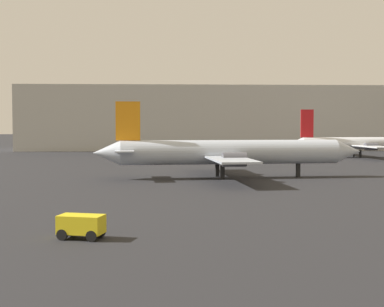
{
  "coord_description": "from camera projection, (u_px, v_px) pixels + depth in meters",
  "views": [
    {
      "loc": [
        -2.36,
        -11.45,
        6.3
      ],
      "look_at": [
        -0.05,
        30.39,
        4.0
      ],
      "focal_mm": 52.92,
      "sensor_mm": 36.0,
      "label": 1
    }
  ],
  "objects": [
    {
      "name": "terminal_building",
      "position": [
        222.0,
        118.0,
        135.65
      ],
      "size": [
        93.53,
        22.69,
        14.63
      ],
      "primitive_type": "cube",
      "color": "#B7B7B2",
      "rests_on": "ground_plane"
    },
    {
      "name": "airplane_far_right",
      "position": [
        361.0,
        143.0,
        102.12
      ],
      "size": [
        27.33,
        23.01,
        8.63
      ],
      "rotation": [
        0.0,
        0.0,
        0.07
      ],
      "color": "silver",
      "rests_on": "ground_plane"
    },
    {
      "name": "airplane_far_left",
      "position": [
        228.0,
        152.0,
        64.21
      ],
      "size": [
        31.08,
        23.84,
        8.63
      ],
      "rotation": [
        0.0,
        0.0,
        0.07
      ],
      "color": "#B2BCCC",
      "rests_on": "ground_plane"
    },
    {
      "name": "baggage_cart",
      "position": [
        81.0,
        225.0,
        30.6
      ],
      "size": [
        2.66,
        1.94,
        1.3
      ],
      "rotation": [
        0.0,
        0.0,
        2.87
      ],
      "color": "gold",
      "rests_on": "ground_plane"
    }
  ]
}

